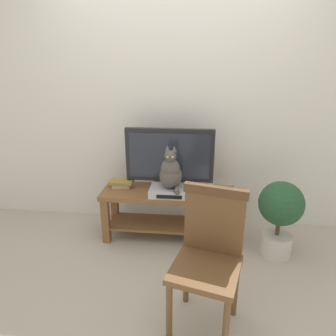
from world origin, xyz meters
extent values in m
plane|color=#ADA393|center=(0.00, 0.00, 0.00)|extent=(12.00, 12.00, 0.00)
cube|color=silver|center=(0.00, 0.91, 1.40)|extent=(7.00, 0.12, 2.80)
cube|color=brown|center=(-0.03, 0.46, 0.48)|extent=(1.28, 0.42, 0.04)
cube|color=brown|center=(-0.62, 0.30, 0.23)|extent=(0.07, 0.07, 0.45)
cube|color=brown|center=(0.56, 0.30, 0.23)|extent=(0.07, 0.07, 0.45)
cube|color=brown|center=(-0.62, 0.62, 0.23)|extent=(0.07, 0.07, 0.45)
cube|color=brown|center=(0.56, 0.62, 0.23)|extent=(0.07, 0.07, 0.45)
cube|color=brown|center=(-0.03, 0.46, 0.14)|extent=(1.18, 0.34, 0.02)
cube|color=black|center=(-0.03, 0.55, 0.51)|extent=(0.35, 0.20, 0.03)
cube|color=black|center=(-0.03, 0.55, 0.55)|extent=(0.06, 0.04, 0.05)
cube|color=black|center=(-0.03, 0.55, 0.83)|extent=(0.84, 0.05, 0.52)
cube|color=#232833|center=(-0.03, 0.52, 0.83)|extent=(0.77, 0.01, 0.44)
sphere|color=#2672F2|center=(0.38, 0.52, 0.59)|extent=(0.01, 0.01, 0.01)
cube|color=#BCBCC1|center=(0.00, 0.40, 0.53)|extent=(0.38, 0.29, 0.07)
cube|color=black|center=(0.00, 0.26, 0.53)|extent=(0.23, 0.01, 0.03)
ellipsoid|color=#514C47|center=(0.00, 0.40, 0.68)|extent=(0.21, 0.23, 0.23)
ellipsoid|color=#514C47|center=(0.00, 0.37, 0.75)|extent=(0.18, 0.15, 0.21)
sphere|color=#514C47|center=(0.00, 0.36, 0.88)|extent=(0.11, 0.11, 0.11)
cone|color=#514C47|center=(-0.03, 0.36, 0.95)|extent=(0.05, 0.05, 0.06)
cone|color=#514C47|center=(0.03, 0.36, 0.95)|extent=(0.05, 0.05, 0.06)
sphere|color=#B2C64C|center=(-0.02, 0.31, 0.89)|extent=(0.02, 0.02, 0.02)
sphere|color=#B2C64C|center=(0.03, 0.31, 0.89)|extent=(0.02, 0.02, 0.02)
cylinder|color=#514C47|center=(0.07, 0.32, 0.59)|extent=(0.06, 0.19, 0.04)
cylinder|color=brown|center=(0.10, -0.73, 0.22)|extent=(0.04, 0.04, 0.43)
cylinder|color=brown|center=(0.44, -0.82, 0.22)|extent=(0.04, 0.04, 0.43)
cylinder|color=brown|center=(0.19, -0.40, 0.22)|extent=(0.04, 0.04, 0.43)
cylinder|color=brown|center=(0.53, -0.48, 0.22)|extent=(0.04, 0.04, 0.43)
cube|color=brown|center=(0.32, -0.61, 0.45)|extent=(0.50, 0.50, 0.04)
cube|color=brown|center=(0.36, -0.43, 0.71)|extent=(0.38, 0.13, 0.47)
cube|color=#4D331C|center=(0.36, -0.43, 0.91)|extent=(0.41, 0.15, 0.06)
cube|color=beige|center=(-0.50, 0.53, 0.52)|extent=(0.18, 0.14, 0.04)
cube|color=olive|center=(-0.50, 0.53, 0.55)|extent=(0.23, 0.14, 0.03)
cylinder|color=beige|center=(0.97, 0.26, 0.10)|extent=(0.27, 0.27, 0.21)
cylinder|color=#332319|center=(0.97, 0.26, 0.20)|extent=(0.25, 0.25, 0.02)
cylinder|color=#4C3823|center=(0.97, 0.26, 0.29)|extent=(0.04, 0.04, 0.15)
sphere|color=#234C2D|center=(0.97, 0.26, 0.52)|extent=(0.39, 0.39, 0.39)
camera|label=1|loc=(0.25, -2.17, 1.67)|focal=32.16mm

